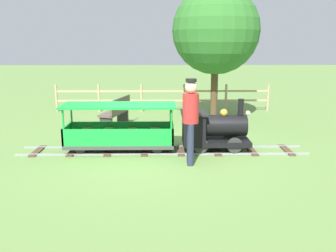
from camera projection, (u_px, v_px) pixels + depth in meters
name	position (u px, v px, depth m)	size (l,w,h in m)	color
ground_plane	(159.00, 151.00, 7.81)	(60.00, 60.00, 0.00)	#608442
track	(163.00, 150.00, 7.81)	(0.78, 6.05, 0.04)	gray
locomotive	(211.00, 129.00, 7.72)	(0.74, 1.45, 1.08)	black
passenger_car	(120.00, 132.00, 7.70)	(0.84, 2.35, 0.97)	#3F3F3F
conductor_person	(191.00, 115.00, 6.79)	(0.30, 0.30, 1.62)	#282D47
park_bench	(116.00, 112.00, 9.89)	(1.36, 0.73, 0.82)	brown
oak_tree_near	(216.00, 31.00, 10.25)	(2.44, 2.44, 3.80)	#4C3823
fence_section	(163.00, 97.00, 12.23)	(0.08, 7.13, 0.90)	tan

